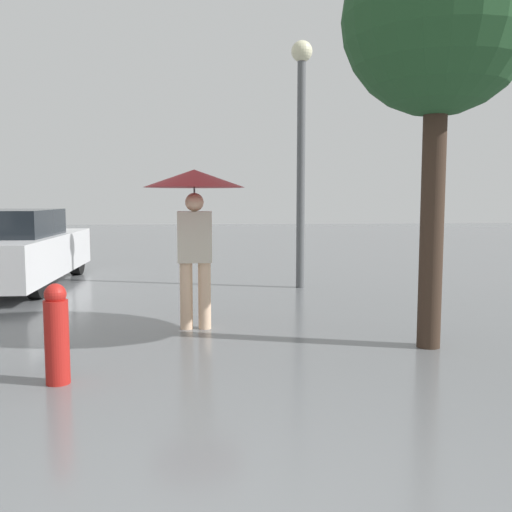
{
  "coord_description": "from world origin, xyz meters",
  "views": [
    {
      "loc": [
        -0.03,
        -1.74,
        1.47
      ],
      "look_at": [
        0.55,
        4.58,
        0.81
      ],
      "focal_mm": 40.0,
      "sensor_mm": 36.0,
      "label": 1
    }
  ],
  "objects_px": {
    "tree": "(438,22)",
    "street_lamp": "(301,130)",
    "pedestrian": "(194,198)",
    "parked_car_farthest": "(6,250)",
    "fire_hydrant": "(57,334)"
  },
  "relations": [
    {
      "from": "pedestrian",
      "to": "fire_hydrant",
      "type": "distance_m",
      "value": 2.35
    },
    {
      "from": "pedestrian",
      "to": "street_lamp",
      "type": "bearing_deg",
      "value": 59.41
    },
    {
      "from": "pedestrian",
      "to": "parked_car_farthest",
      "type": "relative_size",
      "value": 0.42
    },
    {
      "from": "street_lamp",
      "to": "pedestrian",
      "type": "bearing_deg",
      "value": -120.59
    },
    {
      "from": "pedestrian",
      "to": "street_lamp",
      "type": "xyz_separation_m",
      "value": [
        1.66,
        2.81,
        1.07
      ]
    },
    {
      "from": "pedestrian",
      "to": "fire_hydrant",
      "type": "height_order",
      "value": "pedestrian"
    },
    {
      "from": "tree",
      "to": "fire_hydrant",
      "type": "bearing_deg",
      "value": -166.41
    },
    {
      "from": "pedestrian",
      "to": "tree",
      "type": "xyz_separation_m",
      "value": [
        2.3,
        -1.0,
        1.63
      ]
    },
    {
      "from": "tree",
      "to": "street_lamp",
      "type": "xyz_separation_m",
      "value": [
        -0.64,
        3.81,
        -0.56
      ]
    },
    {
      "from": "fire_hydrant",
      "to": "parked_car_farthest",
      "type": "bearing_deg",
      "value": 111.99
    },
    {
      "from": "street_lamp",
      "to": "fire_hydrant",
      "type": "xyz_separation_m",
      "value": [
        -2.72,
        -4.62,
        -2.13
      ]
    },
    {
      "from": "pedestrian",
      "to": "tree",
      "type": "relative_size",
      "value": 0.44
    },
    {
      "from": "fire_hydrant",
      "to": "tree",
      "type": "bearing_deg",
      "value": 13.59
    },
    {
      "from": "parked_car_farthest",
      "to": "fire_hydrant",
      "type": "bearing_deg",
      "value": -68.01
    },
    {
      "from": "pedestrian",
      "to": "parked_car_farthest",
      "type": "distance_m",
      "value": 4.73
    }
  ]
}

